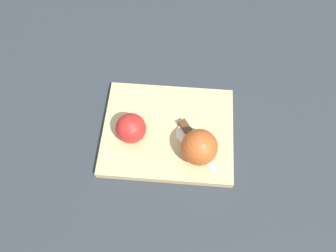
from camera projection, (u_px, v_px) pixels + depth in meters
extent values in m
plane|color=#282D33|center=(168.00, 134.00, 0.82)|extent=(4.00, 4.00, 0.00)
cube|color=tan|center=(168.00, 132.00, 0.81)|extent=(0.34, 0.29, 0.02)
sphere|color=red|center=(131.00, 128.00, 0.76)|extent=(0.07, 0.07, 0.07)
cylinder|color=beige|center=(131.00, 131.00, 0.76)|extent=(0.07, 0.00, 0.07)
sphere|color=#AD4C1E|center=(199.00, 147.00, 0.73)|extent=(0.08, 0.08, 0.08)
cylinder|color=beige|center=(202.00, 146.00, 0.74)|extent=(0.04, 0.07, 0.08)
cube|color=silver|center=(204.00, 156.00, 0.77)|extent=(0.06, 0.08, 0.00)
cube|color=#472D19|center=(188.00, 131.00, 0.79)|extent=(0.04, 0.06, 0.02)
cylinder|color=beige|center=(187.00, 134.00, 0.79)|extent=(0.06, 0.06, 0.01)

